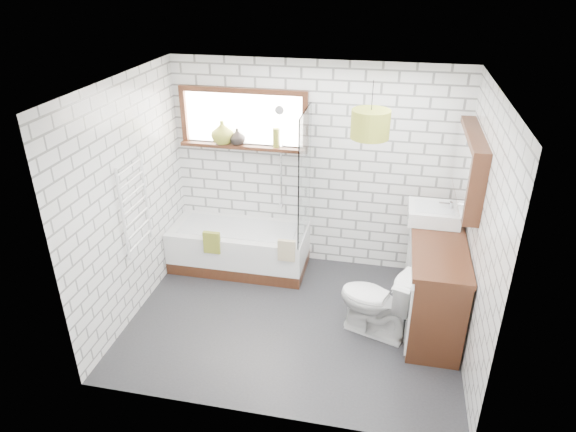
% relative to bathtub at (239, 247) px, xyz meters
% --- Properties ---
extents(floor, '(3.40, 2.60, 0.01)m').
position_rel_bathtub_xyz_m(floor, '(0.86, -0.94, -0.27)').
color(floor, '#232327').
rests_on(floor, ground).
extents(ceiling, '(3.40, 2.60, 0.01)m').
position_rel_bathtub_xyz_m(ceiling, '(0.86, -0.94, 2.24)').
color(ceiling, white).
rests_on(ceiling, ground).
extents(wall_back, '(3.40, 0.01, 2.50)m').
position_rel_bathtub_xyz_m(wall_back, '(0.86, 0.37, 0.98)').
color(wall_back, white).
rests_on(wall_back, ground).
extents(wall_front, '(3.40, 0.01, 2.50)m').
position_rel_bathtub_xyz_m(wall_front, '(0.86, -2.24, 0.98)').
color(wall_front, white).
rests_on(wall_front, ground).
extents(wall_left, '(0.01, 2.60, 2.50)m').
position_rel_bathtub_xyz_m(wall_left, '(-0.84, -0.94, 0.98)').
color(wall_left, white).
rests_on(wall_left, ground).
extents(wall_right, '(0.01, 2.60, 2.50)m').
position_rel_bathtub_xyz_m(wall_right, '(2.57, -0.94, 0.98)').
color(wall_right, white).
rests_on(wall_right, ground).
extents(window, '(1.52, 0.16, 0.68)m').
position_rel_bathtub_xyz_m(window, '(0.01, 0.32, 1.53)').
color(window, '#32180D').
rests_on(window, wall_back).
extents(towel_radiator, '(0.06, 0.52, 1.00)m').
position_rel_bathtub_xyz_m(towel_radiator, '(-0.80, -0.94, 0.93)').
color(towel_radiator, white).
rests_on(towel_radiator, wall_left).
extents(mirror_cabinet, '(0.16, 1.20, 0.70)m').
position_rel_bathtub_xyz_m(mirror_cabinet, '(2.48, -0.34, 1.38)').
color(mirror_cabinet, '#32180D').
rests_on(mirror_cabinet, wall_right).
extents(shower_riser, '(0.02, 0.02, 1.30)m').
position_rel_bathtub_xyz_m(shower_riser, '(0.46, 0.32, 1.08)').
color(shower_riser, silver).
rests_on(shower_riser, wall_back).
extents(bathtub, '(1.65, 0.73, 0.53)m').
position_rel_bathtub_xyz_m(bathtub, '(0.00, 0.00, 0.00)').
color(bathtub, white).
rests_on(bathtub, floor).
extents(shower_screen, '(0.02, 0.72, 1.50)m').
position_rel_bathtub_xyz_m(shower_screen, '(0.81, 0.00, 1.02)').
color(shower_screen, white).
rests_on(shower_screen, bathtub).
extents(towel_green, '(0.20, 0.05, 0.27)m').
position_rel_bathtub_xyz_m(towel_green, '(-0.21, -0.36, 0.25)').
color(towel_green, olive).
rests_on(towel_green, bathtub).
extents(towel_beige, '(0.20, 0.05, 0.26)m').
position_rel_bathtub_xyz_m(towel_beige, '(0.68, -0.36, 0.25)').
color(towel_beige, tan).
rests_on(towel_beige, bathtub).
extents(vanity, '(0.54, 1.69, 0.97)m').
position_rel_bathtub_xyz_m(vanity, '(2.29, -0.52, 0.22)').
color(vanity, '#32180D').
rests_on(vanity, floor).
extents(basin, '(0.53, 0.46, 0.15)m').
position_rel_bathtub_xyz_m(basin, '(2.23, -0.17, 0.78)').
color(basin, white).
rests_on(basin, vanity).
extents(tap, '(0.04, 0.04, 0.18)m').
position_rel_bathtub_xyz_m(tap, '(2.39, -0.17, 0.84)').
color(tap, silver).
rests_on(tap, vanity).
extents(toilet, '(0.65, 0.86, 0.77)m').
position_rel_bathtub_xyz_m(toilet, '(1.72, -0.95, 0.12)').
color(toilet, white).
rests_on(toilet, floor).
extents(vase_olive, '(0.30, 0.30, 0.28)m').
position_rel_bathtub_xyz_m(vase_olive, '(-0.24, 0.29, 1.35)').
color(vase_olive, olive).
rests_on(vase_olive, window).
extents(vase_dark, '(0.24, 0.24, 0.19)m').
position_rel_bathtub_xyz_m(vase_dark, '(-0.06, 0.29, 1.31)').
color(vase_dark, black).
rests_on(vase_dark, window).
extents(bottle, '(0.08, 0.08, 0.22)m').
position_rel_bathtub_xyz_m(bottle, '(0.41, 0.29, 1.32)').
color(bottle, olive).
rests_on(bottle, window).
extents(pendant, '(0.36, 0.36, 0.27)m').
position_rel_bathtub_xyz_m(pendant, '(1.52, -0.60, 1.83)').
color(pendant, olive).
rests_on(pendant, ceiling).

